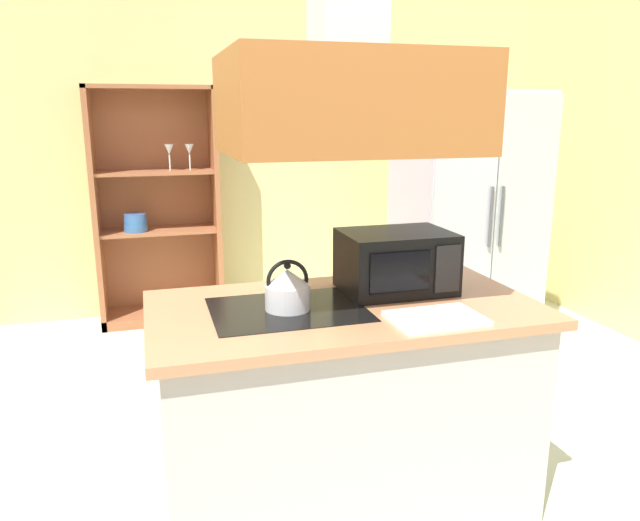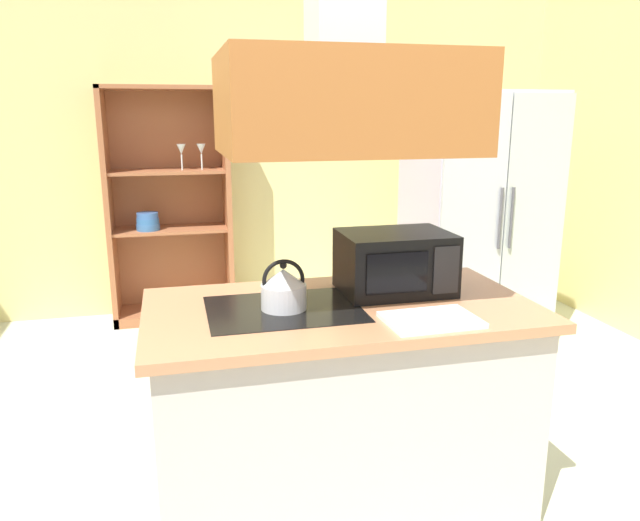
{
  "view_description": "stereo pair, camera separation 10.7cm",
  "coord_description": "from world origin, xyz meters",
  "px_view_note": "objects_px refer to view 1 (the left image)",
  "views": [
    {
      "loc": [
        -0.5,
        -2.12,
        1.66
      ],
      "look_at": [
        0.25,
        0.42,
        1.0
      ],
      "focal_mm": 33.85,
      "sensor_mm": 36.0,
      "label": 1
    },
    {
      "loc": [
        -0.39,
        -2.15,
        1.66
      ],
      "look_at": [
        0.25,
        0.42,
        1.0
      ],
      "focal_mm": 33.85,
      "sensor_mm": 36.0,
      "label": 2
    }
  ],
  "objects_px": {
    "dish_cabinet": "(158,219)",
    "cutting_board": "(436,318)",
    "refrigerator": "(465,220)",
    "microwave": "(396,261)",
    "kettle": "(288,289)"
  },
  "relations": [
    {
      "from": "dish_cabinet",
      "to": "microwave",
      "type": "height_order",
      "value": "dish_cabinet"
    },
    {
      "from": "dish_cabinet",
      "to": "microwave",
      "type": "bearing_deg",
      "value": -70.14
    },
    {
      "from": "cutting_board",
      "to": "microwave",
      "type": "height_order",
      "value": "microwave"
    },
    {
      "from": "refrigerator",
      "to": "dish_cabinet",
      "type": "bearing_deg",
      "value": 152.58
    },
    {
      "from": "dish_cabinet",
      "to": "cutting_board",
      "type": "bearing_deg",
      "value": -72.79
    },
    {
      "from": "refrigerator",
      "to": "kettle",
      "type": "height_order",
      "value": "refrigerator"
    },
    {
      "from": "refrigerator",
      "to": "cutting_board",
      "type": "relative_size",
      "value": 5.27
    },
    {
      "from": "dish_cabinet",
      "to": "kettle",
      "type": "distance_m",
      "value": 2.75
    },
    {
      "from": "dish_cabinet",
      "to": "cutting_board",
      "type": "distance_m",
      "value": 3.13
    },
    {
      "from": "dish_cabinet",
      "to": "cutting_board",
      "type": "height_order",
      "value": "dish_cabinet"
    },
    {
      "from": "dish_cabinet",
      "to": "microwave",
      "type": "relative_size",
      "value": 4.02
    },
    {
      "from": "dish_cabinet",
      "to": "cutting_board",
      "type": "relative_size",
      "value": 5.43
    },
    {
      "from": "refrigerator",
      "to": "microwave",
      "type": "xyz_separation_m",
      "value": [
        -1.18,
        -1.49,
        0.13
      ]
    },
    {
      "from": "kettle",
      "to": "microwave",
      "type": "bearing_deg",
      "value": 13.86
    },
    {
      "from": "kettle",
      "to": "cutting_board",
      "type": "distance_m",
      "value": 0.58
    }
  ]
}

